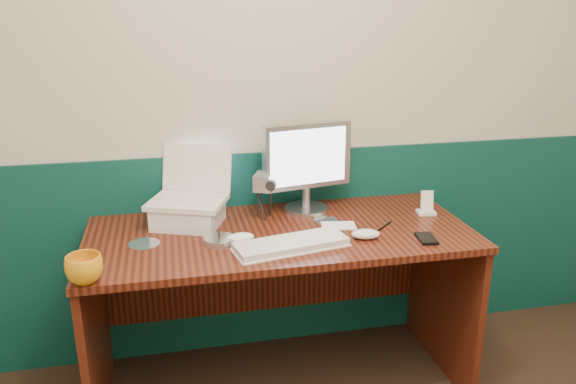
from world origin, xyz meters
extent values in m
cube|color=beige|center=(0.00, 1.75, 1.25)|extent=(3.50, 0.04, 2.50)
cube|color=#083528|center=(0.00, 1.74, 0.50)|extent=(3.48, 0.02, 1.00)
cube|color=black|center=(-0.13, 1.38, 0.38)|extent=(1.60, 0.70, 0.75)
cube|color=silver|center=(-0.50, 1.53, 0.80)|extent=(0.33, 0.31, 0.09)
cube|color=silver|center=(-0.13, 1.20, 0.76)|extent=(0.46, 0.23, 0.03)
ellipsoid|color=silver|center=(0.19, 1.23, 0.77)|extent=(0.13, 0.09, 0.04)
ellipsoid|color=white|center=(-0.31, 1.30, 0.77)|extent=(0.12, 0.08, 0.04)
imported|color=orange|center=(-0.87, 1.07, 0.80)|extent=(0.16, 0.16, 0.10)
cylinder|color=#AFB8C0|center=(-0.39, 1.30, 0.76)|extent=(0.12, 0.12, 0.03)
cylinder|color=#B3B8C4|center=(-0.69, 1.36, 0.75)|extent=(0.13, 0.13, 0.00)
cylinder|color=silver|center=(0.09, 1.46, 0.75)|extent=(0.11, 0.11, 0.00)
cylinder|color=black|center=(0.31, 1.33, 0.75)|extent=(0.11, 0.10, 0.01)
cube|color=silver|center=(0.12, 1.38, 0.75)|extent=(0.16, 0.12, 0.00)
cube|color=white|center=(0.55, 1.44, 0.76)|extent=(0.09, 0.07, 0.01)
cube|color=white|center=(0.55, 1.44, 0.81)|extent=(0.06, 0.04, 0.10)
cube|color=black|center=(0.42, 1.16, 0.76)|extent=(0.08, 0.12, 0.01)
camera|label=1|loc=(-0.56, -0.75, 1.64)|focal=35.00mm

